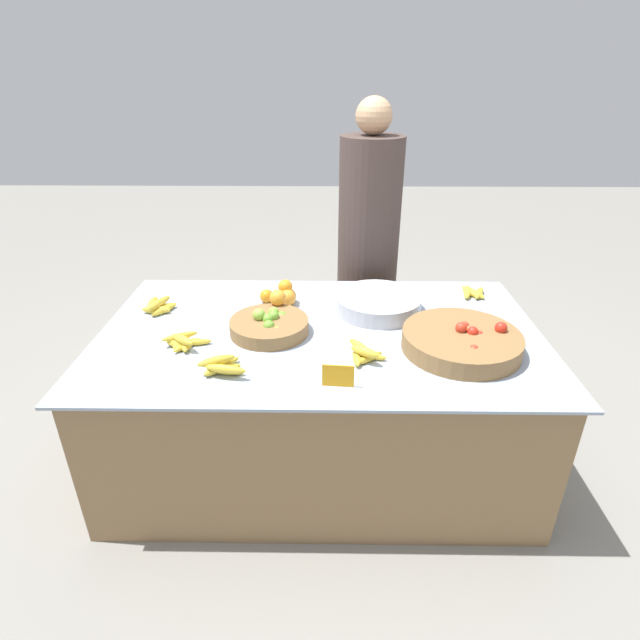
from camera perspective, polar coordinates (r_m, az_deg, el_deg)
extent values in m
plane|color=gray|center=(2.49, 0.00, -14.74)|extent=(12.00, 12.00, 0.00)
cube|color=olive|center=(2.28, 0.00, -8.66)|extent=(1.78, 1.05, 0.65)
cube|color=#99A8BC|center=(2.11, 0.00, -1.36)|extent=(1.85, 1.10, 0.01)
cylinder|color=olive|center=(2.09, -5.82, -0.71)|extent=(0.33, 0.33, 0.06)
sphere|color=#6BA333|center=(2.10, -4.87, -0.10)|extent=(0.04, 0.04, 0.04)
sphere|color=#7AB238|center=(2.09, -5.98, -0.73)|extent=(0.05, 0.05, 0.05)
sphere|color=#7AB238|center=(2.17, -6.98, 0.15)|extent=(0.05, 0.05, 0.05)
sphere|color=#89BC42|center=(2.10, -6.17, -0.47)|extent=(0.04, 0.04, 0.04)
sphere|color=#6BA333|center=(2.13, -4.39, 0.34)|extent=(0.05, 0.05, 0.05)
sphere|color=#7AB238|center=(2.03, -4.02, -1.54)|extent=(0.05, 0.05, 0.05)
sphere|color=#6BA333|center=(2.03, -5.87, -0.70)|extent=(0.05, 0.05, 0.05)
sphere|color=#89BC42|center=(2.08, -6.99, 0.60)|extent=(0.05, 0.05, 0.05)
sphere|color=#89BC42|center=(2.06, -5.62, -0.98)|extent=(0.04, 0.04, 0.04)
sphere|color=#6BA333|center=(2.09, -5.33, 0.43)|extent=(0.05, 0.05, 0.05)
sphere|color=#7AB238|center=(2.03, -4.94, -1.43)|extent=(0.05, 0.05, 0.05)
sphere|color=#7AB238|center=(2.14, -5.32, 0.88)|extent=(0.05, 0.05, 0.05)
sphere|color=#6BA333|center=(2.08, -5.98, 0.08)|extent=(0.05, 0.05, 0.05)
cylinder|color=olive|center=(2.03, 15.84, -2.36)|extent=(0.46, 0.46, 0.07)
sphere|color=red|center=(2.03, 16.28, -2.44)|extent=(0.05, 0.05, 0.05)
sphere|color=red|center=(2.01, 14.46, -2.14)|extent=(0.04, 0.04, 0.04)
sphere|color=red|center=(2.00, 19.04, -2.72)|extent=(0.04, 0.04, 0.04)
sphere|color=red|center=(1.93, 17.17, -3.28)|extent=(0.04, 0.04, 0.04)
sphere|color=red|center=(2.02, 15.83, -0.87)|extent=(0.04, 0.04, 0.04)
sphere|color=red|center=(2.08, 17.45, -1.67)|extent=(0.05, 0.05, 0.05)
sphere|color=red|center=(2.04, 17.69, -1.65)|extent=(0.04, 0.04, 0.04)
sphere|color=red|center=(1.90, 13.73, -3.96)|extent=(0.04, 0.04, 0.04)
sphere|color=red|center=(2.08, 16.17, -0.65)|extent=(0.04, 0.04, 0.04)
sphere|color=red|center=(2.07, 19.98, -0.85)|extent=(0.05, 0.05, 0.05)
sphere|color=red|center=(2.02, 17.05, -1.31)|extent=(0.04, 0.04, 0.04)
sphere|color=orange|center=(2.32, -3.75, 2.55)|extent=(0.08, 0.08, 0.08)
sphere|color=orange|center=(2.34, -3.64, 2.78)|extent=(0.07, 0.07, 0.07)
sphere|color=orange|center=(2.36, -6.12, 2.74)|extent=(0.06, 0.06, 0.06)
sphere|color=orange|center=(2.20, -4.85, 2.54)|extent=(0.07, 0.07, 0.07)
sphere|color=orange|center=(2.33, -3.98, 3.81)|extent=(0.07, 0.07, 0.07)
cylinder|color=#B7B7BF|center=(2.28, 6.66, 1.93)|extent=(0.39, 0.39, 0.07)
cube|color=orange|center=(1.73, 2.08, -6.39)|extent=(0.11, 0.02, 0.08)
ellipsoid|color=gold|center=(1.89, 5.59, -4.33)|extent=(0.12, 0.10, 0.03)
ellipsoid|color=gold|center=(1.89, 4.25, -4.25)|extent=(0.03, 0.12, 0.03)
ellipsoid|color=gold|center=(1.91, 5.64, -4.09)|extent=(0.14, 0.06, 0.03)
ellipsoid|color=gold|center=(1.91, 4.63, -3.08)|extent=(0.10, 0.13, 0.03)
ellipsoid|color=gold|center=(1.87, 5.15, -3.63)|extent=(0.12, 0.09, 0.04)
ellipsoid|color=gold|center=(2.05, -15.83, -2.71)|extent=(0.12, 0.08, 0.03)
ellipsoid|color=gold|center=(2.05, -15.13, -2.55)|extent=(0.06, 0.14, 0.03)
ellipsoid|color=gold|center=(2.04, -14.98, -2.77)|extent=(0.10, 0.12, 0.03)
ellipsoid|color=gold|center=(2.05, -13.99, -2.47)|extent=(0.13, 0.05, 0.03)
ellipsoid|color=gold|center=(2.05, -15.08, -2.63)|extent=(0.10, 0.10, 0.03)
ellipsoid|color=gold|center=(2.02, -15.47, -2.16)|extent=(0.12, 0.10, 0.03)
ellipsoid|color=gold|center=(2.06, -15.75, -1.80)|extent=(0.14, 0.09, 0.03)
ellipsoid|color=gold|center=(2.55, 17.08, 3.11)|extent=(0.10, 0.14, 0.03)
ellipsoid|color=gold|center=(2.53, 16.49, 3.08)|extent=(0.07, 0.15, 0.03)
ellipsoid|color=gold|center=(2.54, 17.72, 2.97)|extent=(0.09, 0.14, 0.03)
ellipsoid|color=gold|center=(2.52, 17.14, 2.84)|extent=(0.10, 0.10, 0.03)
ellipsoid|color=gold|center=(2.36, -17.53, 1.07)|extent=(0.10, 0.12, 0.03)
ellipsoid|color=gold|center=(2.38, -18.00, 1.29)|extent=(0.06, 0.12, 0.03)
ellipsoid|color=gold|center=(2.38, -17.38, 1.40)|extent=(0.11, 0.10, 0.03)
ellipsoid|color=gold|center=(2.36, -18.22, 1.12)|extent=(0.13, 0.04, 0.04)
ellipsoid|color=gold|center=(2.39, -17.67, 1.40)|extent=(0.13, 0.08, 0.03)
ellipsoid|color=gold|center=(2.37, -18.60, 1.86)|extent=(0.04, 0.12, 0.03)
ellipsoid|color=gold|center=(2.37, -17.91, 1.88)|extent=(0.09, 0.15, 0.03)
ellipsoid|color=gold|center=(1.86, -10.74, -5.34)|extent=(0.12, 0.05, 0.03)
ellipsoid|color=gold|center=(1.87, -11.15, -5.14)|extent=(0.13, 0.14, 0.03)
ellipsoid|color=gold|center=(1.86, -11.57, -5.44)|extent=(0.11, 0.11, 0.03)
ellipsoid|color=gold|center=(1.84, -10.63, -5.74)|extent=(0.14, 0.04, 0.03)
ellipsoid|color=gold|center=(1.81, -10.79, -5.51)|extent=(0.16, 0.06, 0.03)
ellipsoid|color=gold|center=(1.85, -11.77, -4.58)|extent=(0.14, 0.09, 0.04)
cylinder|color=#473833|center=(2.87, 5.44, 6.83)|extent=(0.34, 0.34, 1.34)
sphere|color=tan|center=(2.71, 6.19, 22.21)|extent=(0.19, 0.19, 0.19)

